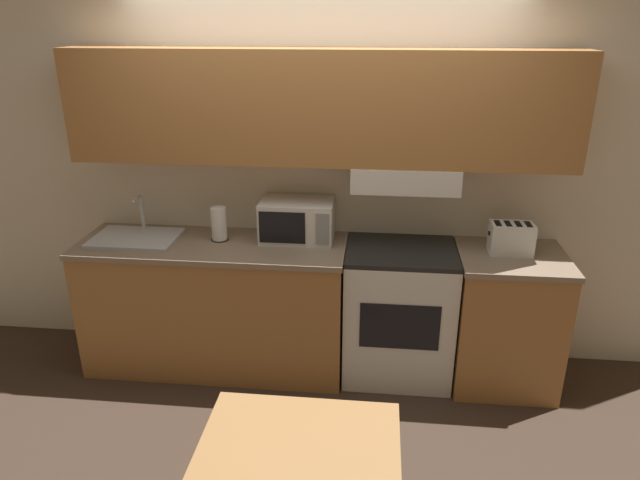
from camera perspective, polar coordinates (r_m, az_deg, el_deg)
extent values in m
plane|color=#3D2D23|center=(4.42, 0.11, -10.33)|extent=(16.00, 16.00, 0.00)
cube|color=silver|center=(3.93, 0.16, 5.87)|extent=(5.58, 0.05, 2.55)
cube|color=#A36B38|center=(3.63, -0.14, 13.15)|extent=(3.18, 0.32, 0.70)
cube|color=silver|center=(3.71, 8.49, 6.28)|extent=(0.68, 0.34, 0.16)
cube|color=#A36B38|center=(4.07, -10.32, -6.57)|extent=(1.77, 0.61, 0.89)
cube|color=#84705B|center=(3.87, -10.77, -0.53)|extent=(1.79, 0.63, 0.04)
cube|color=#A36B38|center=(4.01, 17.98, -7.74)|extent=(0.66, 0.61, 0.89)
cube|color=#84705B|center=(3.82, 18.77, -1.67)|extent=(0.68, 0.63, 0.04)
cube|color=silver|center=(3.94, 7.81, -7.35)|extent=(0.72, 0.57, 0.89)
cube|color=black|center=(3.74, 8.16, -1.14)|extent=(0.72, 0.57, 0.03)
cube|color=black|center=(3.65, 7.96, -8.62)|extent=(0.50, 0.01, 0.31)
cylinder|color=black|center=(3.62, 5.67, -1.58)|extent=(0.10, 0.10, 0.01)
cylinder|color=black|center=(3.64, 10.76, -1.77)|extent=(0.10, 0.10, 0.01)
cylinder|color=black|center=(3.83, 5.72, -0.24)|extent=(0.10, 0.10, 0.01)
cylinder|color=black|center=(3.85, 10.52, -0.42)|extent=(0.10, 0.10, 0.01)
cube|color=silver|center=(3.82, -2.28, 2.02)|extent=(0.49, 0.31, 0.27)
cube|color=black|center=(3.69, -3.82, 1.23)|extent=(0.30, 0.01, 0.21)
cube|color=gray|center=(3.65, 0.24, 1.08)|extent=(0.09, 0.01, 0.21)
cube|color=silver|center=(3.80, 18.57, 0.15)|extent=(0.27, 0.16, 0.20)
cube|color=black|center=(3.76, 16.56, 0.65)|extent=(0.01, 0.02, 0.02)
cube|color=black|center=(3.75, 17.35, 1.56)|extent=(0.04, 0.11, 0.01)
cube|color=black|center=(3.76, 18.28, 1.52)|extent=(0.04, 0.11, 0.01)
cube|color=black|center=(3.77, 19.20, 1.48)|extent=(0.04, 0.11, 0.01)
cube|color=black|center=(3.79, 20.11, 1.44)|extent=(0.04, 0.11, 0.01)
cube|color=#B7BABF|center=(4.04, -17.97, 0.17)|extent=(0.56, 0.40, 0.02)
cube|color=#4C4F54|center=(4.02, -18.08, 0.12)|extent=(0.48, 0.30, 0.01)
cylinder|color=#B7BABF|center=(4.13, -17.37, 2.64)|extent=(0.02, 0.02, 0.24)
cylinder|color=#B7BABF|center=(4.04, -17.88, 3.97)|extent=(0.02, 0.12, 0.02)
cylinder|color=black|center=(3.91, -9.97, 0.07)|extent=(0.12, 0.12, 0.01)
cylinder|color=white|center=(3.87, -10.08, 1.64)|extent=(0.10, 0.10, 0.22)
cube|color=#9E7042|center=(2.34, -2.50, -21.83)|extent=(0.80, 0.82, 0.04)
cube|color=#9E7042|center=(2.92, -8.82, -21.49)|extent=(0.06, 0.06, 0.71)
cube|color=#9E7042|center=(2.85, 6.65, -22.63)|extent=(0.06, 0.06, 0.71)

